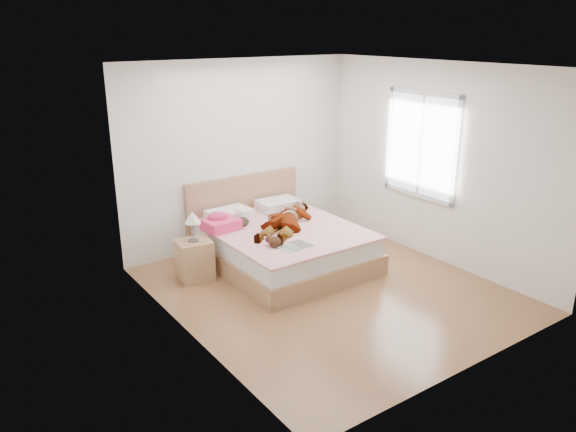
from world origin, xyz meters
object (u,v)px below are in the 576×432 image
(phone, at_px, (238,211))
(nightstand, at_px, (195,257))
(coffee_mug, at_px, (292,229))
(plush_toy, at_px, (274,241))
(woman, at_px, (287,217))
(bed, at_px, (280,243))
(magazine, at_px, (296,246))
(towel, at_px, (220,223))

(phone, bearing_deg, nightstand, 157.28)
(coffee_mug, distance_m, plush_toy, 0.52)
(plush_toy, bearing_deg, woman, 43.72)
(phone, xyz_separation_m, plush_toy, (-0.08, -0.95, -0.10))
(bed, relative_size, magazine, 4.84)
(nightstand, bearing_deg, plush_toy, -46.29)
(woman, distance_m, magazine, 0.81)
(bed, bearing_deg, plush_toy, -130.22)
(bed, height_order, coffee_mug, bed)
(woman, bearing_deg, coffee_mug, -61.56)
(coffee_mug, bearing_deg, nightstand, 157.84)
(bed, relative_size, towel, 4.49)
(towel, bearing_deg, phone, 13.40)
(phone, relative_size, nightstand, 0.10)
(phone, height_order, bed, bed)
(towel, bearing_deg, magazine, -66.79)
(towel, xyz_separation_m, nightstand, (-0.46, -0.15, -0.31))
(woman, distance_m, phone, 0.64)
(bed, distance_m, plush_toy, 0.78)
(towel, relative_size, coffee_mug, 3.97)
(bed, bearing_deg, woman, 2.78)
(bed, xyz_separation_m, towel, (-0.70, 0.33, 0.33))
(woman, xyz_separation_m, plush_toy, (-0.58, -0.55, -0.04))
(phone, height_order, plush_toy, phone)
(towel, bearing_deg, woman, -21.70)
(nightstand, bearing_deg, bed, -8.79)
(nightstand, bearing_deg, woman, -7.76)
(coffee_mug, bearing_deg, towel, 138.22)
(woman, bearing_deg, nightstand, -136.84)
(phone, bearing_deg, coffee_mug, -100.55)
(phone, distance_m, coffee_mug, 0.80)
(plush_toy, bearing_deg, towel, 105.16)
(magazine, relative_size, plush_toy, 1.78)
(towel, distance_m, magazine, 1.14)
(bed, bearing_deg, towel, 154.76)
(woman, distance_m, bed, 0.36)
(bed, xyz_separation_m, magazine, (-0.25, -0.71, 0.24))
(coffee_mug, xyz_separation_m, nightstand, (-1.15, 0.47, -0.26))
(magazine, height_order, nightstand, nightstand)
(phone, relative_size, plush_toy, 0.37)
(bed, distance_m, coffee_mug, 0.40)
(towel, bearing_deg, plush_toy, -74.84)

